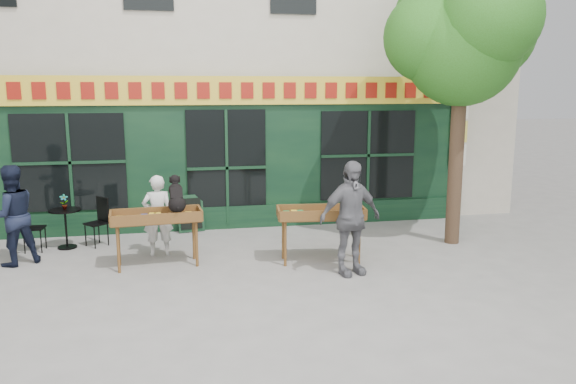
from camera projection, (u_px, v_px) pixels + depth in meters
name	position (u px, v px, depth m)	size (l,w,h in m)	color
ground	(240.00, 259.00, 10.14)	(80.00, 80.00, 0.00)	slate
building	(212.00, 15.00, 14.99)	(14.00, 7.26, 10.00)	beige
street_tree	(464.00, 31.00, 10.57)	(3.05, 2.90, 5.60)	#382619
book_cart_center	(156.00, 220.00, 9.65)	(1.54, 0.74, 0.99)	brown
dog	(176.00, 193.00, 9.58)	(0.34, 0.60, 0.60)	black
woman	(158.00, 215.00, 10.28)	(0.55, 0.36, 1.50)	silver
book_cart_right	(321.00, 216.00, 9.89)	(1.56, 0.78, 0.99)	brown
man_right	(350.00, 218.00, 9.20)	(1.12, 0.46, 1.90)	#5D5D63
bistro_table	(65.00, 221.00, 10.77)	(0.60, 0.60, 0.76)	black
bistro_chair_left	(29.00, 223.00, 10.55)	(0.39, 0.38, 0.95)	black
bistro_chair_right	(100.00, 217.00, 10.99)	(0.51, 0.51, 0.95)	black
potted_plant	(64.00, 202.00, 10.70)	(0.16, 0.10, 0.29)	gray
man_left	(12.00, 216.00, 9.70)	(0.86, 0.67, 1.76)	black
chalkboard	(191.00, 214.00, 12.03)	(0.59, 0.29, 0.79)	black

